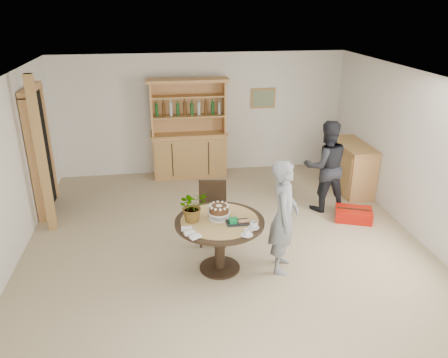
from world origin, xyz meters
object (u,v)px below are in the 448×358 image
hutch (189,144)px  sideboard (351,167)px  dining_table (220,230)px  red_suitcase (353,214)px  adult_person (326,166)px  teen_boy (284,217)px  dining_chair (213,208)px

hutch → sideboard: bearing=-22.2°
sideboard → dining_table: size_ratio=1.05×
red_suitcase → sideboard: bearing=90.3°
adult_person → red_suitcase: (0.37, -0.51, -0.71)m
hutch → sideboard: 3.29m
sideboard → teen_boy: size_ratio=0.79×
hutch → adult_person: bearing=-41.7°
hutch → dining_chair: 2.75m
dining_chair → red_suitcase: bearing=14.2°
dining_table → teen_boy: teen_boy is taller
dining_chair → adult_person: size_ratio=0.58×
hutch → sideboard: hutch is taller
dining_table → adult_person: adult_person is taller
dining_chair → red_suitcase: (2.44, 0.27, -0.43)m
dining_table → adult_person: 2.64m
dining_chair → sideboard: bearing=35.3°
teen_boy → red_suitcase: (1.60, 1.20, -0.69)m
dining_chair → red_suitcase: 2.49m
sideboard → teen_boy: bearing=-130.3°
adult_person → hutch: bearing=-41.5°
dining_table → dining_chair: 0.83m
sideboard → red_suitcase: bearing=-110.6°
dining_table → adult_person: size_ratio=0.74×
sideboard → dining_chair: size_ratio=1.33×
red_suitcase → adult_person: bearing=146.8°
hutch → adult_person: (2.21, -1.97, 0.12)m
hutch → dining_table: (0.13, -3.57, -0.08)m
dining_chair → teen_boy: teen_boy is taller
dining_table → adult_person: (2.08, 1.61, 0.20)m
sideboard → dining_chair: 3.27m
hutch → red_suitcase: bearing=-43.8°
teen_boy → adult_person: (1.23, 1.71, 0.02)m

